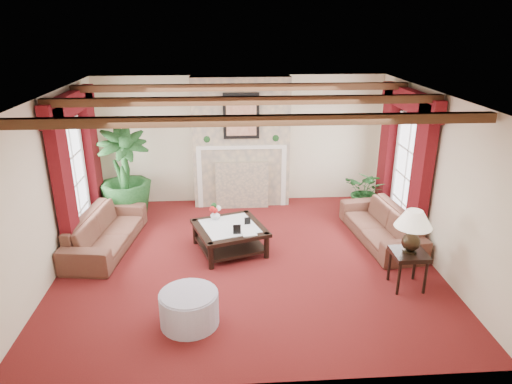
{
  "coord_description": "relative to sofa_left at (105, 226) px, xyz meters",
  "views": [
    {
      "loc": [
        -0.31,
        -6.68,
        3.75
      ],
      "look_at": [
        0.17,
        0.4,
        1.06
      ],
      "focal_mm": 32.0,
      "sensor_mm": 36.0,
      "label": 1
    }
  ],
  "objects": [
    {
      "name": "floor",
      "position": [
        2.43,
        -0.62,
        -0.41
      ],
      "size": [
        6.0,
        6.0,
        0.0
      ],
      "primitive_type": "plane",
      "color": "#4C0D11",
      "rests_on": "ground"
    },
    {
      "name": "ceiling",
      "position": [
        2.43,
        -0.62,
        2.29
      ],
      "size": [
        6.0,
        6.0,
        0.0
      ],
      "primitive_type": "plane",
      "rotation": [
        3.14,
        0.0,
        0.0
      ],
      "color": "white",
      "rests_on": "floor"
    },
    {
      "name": "back_wall",
      "position": [
        2.43,
        2.13,
        0.94
      ],
      "size": [
        6.0,
        0.02,
        2.7
      ],
      "primitive_type": "cube",
      "color": "beige",
      "rests_on": "ground"
    },
    {
      "name": "left_wall",
      "position": [
        -0.57,
        -0.62,
        0.94
      ],
      "size": [
        0.02,
        5.5,
        2.7
      ],
      "primitive_type": "cube",
      "color": "beige",
      "rests_on": "ground"
    },
    {
      "name": "right_wall",
      "position": [
        5.43,
        -0.62,
        0.94
      ],
      "size": [
        0.02,
        5.5,
        2.7
      ],
      "primitive_type": "cube",
      "color": "beige",
      "rests_on": "ground"
    },
    {
      "name": "ceiling_beams",
      "position": [
        2.43,
        -0.62,
        2.23
      ],
      "size": [
        6.0,
        3.0,
        0.12
      ],
      "primitive_type": null,
      "color": "#362211",
      "rests_on": "ceiling"
    },
    {
      "name": "fireplace",
      "position": [
        2.43,
        1.93,
        2.29
      ],
      "size": [
        2.0,
        0.52,
        2.7
      ],
      "primitive_type": null,
      "color": "tan",
      "rests_on": "ground"
    },
    {
      "name": "french_door_left",
      "position": [
        -0.54,
        0.38,
        1.72
      ],
      "size": [
        0.1,
        1.1,
        2.16
      ],
      "primitive_type": null,
      "color": "white",
      "rests_on": "ground"
    },
    {
      "name": "french_door_right",
      "position": [
        5.4,
        0.38,
        1.72
      ],
      "size": [
        0.1,
        1.1,
        2.16
      ],
      "primitive_type": null,
      "color": "white",
      "rests_on": "ground"
    },
    {
      "name": "curtains_left",
      "position": [
        -0.43,
        0.38,
        2.14
      ],
      "size": [
        0.2,
        2.4,
        2.55
      ],
      "primitive_type": null,
      "color": "#48090E",
      "rests_on": "ground"
    },
    {
      "name": "curtains_right",
      "position": [
        5.29,
        0.38,
        2.14
      ],
      "size": [
        0.2,
        2.4,
        2.55
      ],
      "primitive_type": null,
      "color": "#48090E",
      "rests_on": "ground"
    },
    {
      "name": "sofa_left",
      "position": [
        0.0,
        0.0,
        0.0
      ],
      "size": [
        2.28,
        1.16,
        0.83
      ],
      "primitive_type": "imported",
      "rotation": [
        0.0,
        0.0,
        1.44
      ],
      "color": "#3B1018",
      "rests_on": "ground"
    },
    {
      "name": "sofa_right",
      "position": [
        4.86,
        -0.05,
        -0.01
      ],
      "size": [
        2.2,
        1.06,
        0.81
      ],
      "primitive_type": "imported",
      "rotation": [
        0.0,
        0.0,
        -1.46
      ],
      "color": "#3B1018",
      "rests_on": "ground"
    },
    {
      "name": "potted_palm",
      "position": [
        0.11,
        1.33,
        0.09
      ],
      "size": [
        2.36,
        2.57,
        1.02
      ],
      "primitive_type": "imported",
      "rotation": [
        0.0,
        0.0,
        0.42
      ],
      "color": "black",
      "rests_on": "ground"
    },
    {
      "name": "small_plant",
      "position": [
        4.96,
        1.19,
        -0.05
      ],
      "size": [
        1.77,
        1.77,
        0.73
      ],
      "primitive_type": "imported",
      "rotation": [
        0.0,
        0.0,
        -0.71
      ],
      "color": "black",
      "rests_on": "ground"
    },
    {
      "name": "coffee_table",
      "position": [
        2.15,
        -0.25,
        -0.19
      ],
      "size": [
        1.4,
        1.4,
        0.45
      ],
      "primitive_type": null,
      "rotation": [
        0.0,
        0.0,
        0.32
      ],
      "color": "black",
      "rests_on": "ground"
    },
    {
      "name": "side_table",
      "position": [
        4.75,
        -1.58,
        -0.13
      ],
      "size": [
        0.59,
        0.59,
        0.58
      ],
      "primitive_type": null,
      "rotation": [
        0.0,
        0.0,
        0.22
      ],
      "color": "black",
      "rests_on": "ground"
    },
    {
      "name": "ottoman",
      "position": [
        1.59,
        -2.25,
        -0.19
      ],
      "size": [
        0.77,
        0.77,
        0.45
      ],
      "primitive_type": "cylinder",
      "color": "#9695A9",
      "rests_on": "ground"
    },
    {
      "name": "table_lamp",
      "position": [
        4.75,
        -1.58,
        0.5
      ],
      "size": [
        0.53,
        0.53,
        0.68
      ],
      "primitive_type": null,
      "color": "black",
      "rests_on": "side_table"
    },
    {
      "name": "flower_vase",
      "position": [
        1.9,
        0.06,
        0.12
      ],
      "size": [
        0.18,
        0.19,
        0.17
      ],
      "primitive_type": "imported",
      "rotation": [
        0.0,
        0.0,
        0.03
      ],
      "color": "silver",
      "rests_on": "coffee_table"
    },
    {
      "name": "book",
      "position": [
        2.34,
        -0.55,
        0.2
      ],
      "size": [
        0.24,
        0.1,
        0.32
      ],
      "primitive_type": "imported",
      "rotation": [
        0.0,
        0.0,
        0.16
      ],
      "color": "black",
      "rests_on": "coffee_table"
    },
    {
      "name": "photo_frame_a",
      "position": [
        2.26,
        -0.56,
        0.12
      ],
      "size": [
        0.13,
        0.03,
        0.17
      ],
      "primitive_type": null,
      "rotation": [
        0.0,
        0.0,
        0.06
      ],
      "color": "black",
      "rests_on": "coffee_table"
    },
    {
      "name": "photo_frame_b",
      "position": [
        2.45,
        -0.2,
        0.11
      ],
      "size": [
        0.11,
        0.04,
        0.13
      ],
      "primitive_type": null,
      "rotation": [
        0.0,
        0.0,
        0.18
      ],
      "color": "black",
      "rests_on": "coffee_table"
    }
  ]
}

